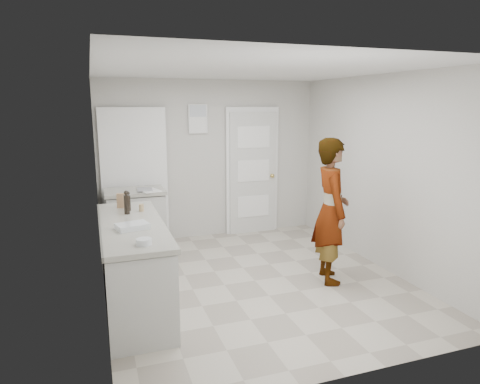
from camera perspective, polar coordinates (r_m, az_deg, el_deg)
name	(u,v)px	position (r m, az deg, el deg)	size (l,w,h in m)	color
ground	(255,281)	(5.36, 1.99, -11.72)	(4.00, 4.00, 0.00)	gray
room_shell	(201,175)	(6.82, -5.24, 2.32)	(4.00, 4.00, 4.00)	#BAB7B0
main_counter	(134,268)	(4.71, -13.99, -9.83)	(0.64, 1.96, 0.93)	silver
side_counter	(136,223)	(6.39, -13.68, -4.09)	(0.84, 0.61, 0.93)	silver
person	(331,211)	(5.23, 12.04, -2.47)	(0.64, 0.42, 1.75)	silver
cake_mix_box	(122,201)	(5.21, -15.52, -1.11)	(0.11, 0.05, 0.17)	#8A6445
spice_jar	(141,208)	(5.00, -13.00, -2.05)	(0.05, 0.05, 0.08)	tan
oil_cruet_a	(128,201)	(5.05, -14.70, -1.22)	(0.06, 0.06, 0.23)	black
oil_cruet_b	(127,203)	(4.90, -14.88, -1.40)	(0.06, 0.06, 0.27)	black
baking_dish	(132,226)	(4.33, -14.16, -4.46)	(0.34, 0.27, 0.05)	silver
egg_bowl	(144,242)	(3.84, -12.69, -6.48)	(0.14, 0.14, 0.05)	silver
papers	(150,190)	(6.16, -11.97, 0.20)	(0.24, 0.31, 0.01)	white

